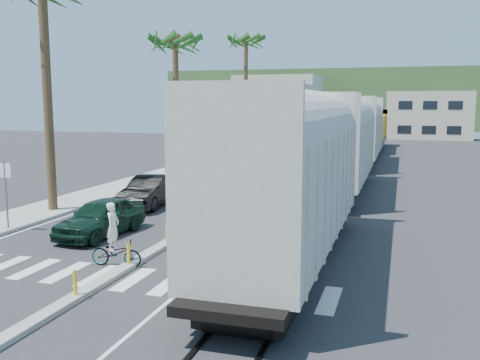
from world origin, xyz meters
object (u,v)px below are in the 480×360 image
Objects in this scene: car_second at (150,191)px; cyclist at (116,246)px; car_lead at (101,217)px; street_sign at (6,185)px.

car_second is 2.33× the size of cyclist.
car_lead is 0.94× the size of car_second.
car_lead is at bearing -85.14° from car_second.
street_sign reaches higher than car_lead.
cyclist is (2.66, -3.45, -0.09)m from car_lead.
street_sign is at bearing -167.67° from car_lead.
car_second is at bearing 64.24° from street_sign.
street_sign is 7.58m from car_second.
car_second is at bearing 103.21° from car_lead.
street_sign reaches higher than cyclist.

